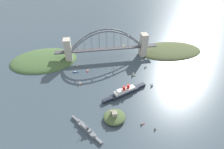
{
  "coord_description": "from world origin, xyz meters",
  "views": [
    {
      "loc": [
        45.73,
        369.97,
        227.28
      ],
      "look_at": [
        0.0,
        80.39,
        8.0
      ],
      "focal_mm": 28.05,
      "sensor_mm": 36.0,
      "label": 1
    }
  ],
  "objects_px": {
    "ocean_liner": "(125,92)",
    "small_boat_6": "(133,74)",
    "small_boat_1": "(142,123)",
    "small_boat_10": "(77,66)",
    "small_boat_9": "(75,72)",
    "small_boat_2": "(88,71)",
    "small_boat_7": "(146,66)",
    "fort_island_mid_harbor": "(114,117)",
    "small_boat_4": "(79,82)",
    "small_boat_3": "(107,76)",
    "naval_cruiser": "(86,129)",
    "small_boat_0": "(156,127)",
    "small_boat_5": "(152,84)",
    "harbor_arch_bridge": "(107,47)",
    "seaplane_taxiing_near_bridge": "(124,46)",
    "channel_marker_buoy": "(114,68)",
    "small_boat_8": "(142,60)"
  },
  "relations": [
    {
      "from": "ocean_liner",
      "to": "fort_island_mid_harbor",
      "type": "distance_m",
      "value": 62.18
    },
    {
      "from": "small_boat_7",
      "to": "fort_island_mid_harbor",
      "type": "bearing_deg",
      "value": 54.63
    },
    {
      "from": "small_boat_10",
      "to": "channel_marker_buoy",
      "type": "distance_m",
      "value": 84.49
    },
    {
      "from": "naval_cruiser",
      "to": "channel_marker_buoy",
      "type": "distance_m",
      "value": 169.23
    },
    {
      "from": "small_boat_1",
      "to": "fort_island_mid_harbor",
      "type": "bearing_deg",
      "value": -22.06
    },
    {
      "from": "small_boat_0",
      "to": "small_boat_5",
      "type": "xyz_separation_m",
      "value": [
        -28.79,
        -97.63,
        0.84
      ]
    },
    {
      "from": "seaplane_taxiing_near_bridge",
      "to": "small_boat_10",
      "type": "relative_size",
      "value": 0.7
    },
    {
      "from": "ocean_liner",
      "to": "small_boat_9",
      "type": "distance_m",
      "value": 126.01
    },
    {
      "from": "small_boat_7",
      "to": "small_boat_4",
      "type": "bearing_deg",
      "value": 13.38
    },
    {
      "from": "harbor_arch_bridge",
      "to": "fort_island_mid_harbor",
      "type": "distance_m",
      "value": 191.11
    },
    {
      "from": "small_boat_6",
      "to": "ocean_liner",
      "type": "bearing_deg",
      "value": 60.58
    },
    {
      "from": "harbor_arch_bridge",
      "to": "small_boat_7",
      "type": "xyz_separation_m",
      "value": [
        -81.47,
        55.65,
        -26.17
      ]
    },
    {
      "from": "harbor_arch_bridge",
      "to": "small_boat_10",
      "type": "bearing_deg",
      "value": 20.19
    },
    {
      "from": "small_boat_8",
      "to": "naval_cruiser",
      "type": "bearing_deg",
      "value": 51.31
    },
    {
      "from": "harbor_arch_bridge",
      "to": "seaplane_taxiing_near_bridge",
      "type": "relative_size",
      "value": 28.23
    },
    {
      "from": "small_boat_1",
      "to": "small_boat_2",
      "type": "bearing_deg",
      "value": -63.61
    },
    {
      "from": "small_boat_5",
      "to": "seaplane_taxiing_near_bridge",
      "type": "bearing_deg",
      "value": -83.31
    },
    {
      "from": "ocean_liner",
      "to": "small_boat_9",
      "type": "bearing_deg",
      "value": -42.39
    },
    {
      "from": "naval_cruiser",
      "to": "small_boat_4",
      "type": "bearing_deg",
      "value": -85.25
    },
    {
      "from": "small_boat_0",
      "to": "small_boat_1",
      "type": "height_order",
      "value": "small_boat_1"
    },
    {
      "from": "small_boat_1",
      "to": "small_boat_10",
      "type": "xyz_separation_m",
      "value": [
        101.47,
        -178.97,
        -2.39
      ]
    },
    {
      "from": "small_boat_3",
      "to": "small_boat_10",
      "type": "bearing_deg",
      "value": -36.84
    },
    {
      "from": "small_boat_2",
      "to": "small_boat_3",
      "type": "height_order",
      "value": "small_boat_3"
    },
    {
      "from": "small_boat_0",
      "to": "small_boat_6",
      "type": "distance_m",
      "value": 137.03
    },
    {
      "from": "small_boat_0",
      "to": "small_boat_9",
      "type": "height_order",
      "value": "small_boat_0"
    },
    {
      "from": "small_boat_4",
      "to": "seaplane_taxiing_near_bridge",
      "type": "bearing_deg",
      "value": -130.09
    },
    {
      "from": "naval_cruiser",
      "to": "small_boat_7",
      "type": "xyz_separation_m",
      "value": [
        -140.13,
        -147.83,
        0.41
      ]
    },
    {
      "from": "seaplane_taxiing_near_bridge",
      "to": "small_boat_3",
      "type": "distance_m",
      "value": 143.22
    },
    {
      "from": "small_boat_5",
      "to": "small_boat_9",
      "type": "xyz_separation_m",
      "value": [
        151.58,
        -70.68,
        -3.09
      ]
    },
    {
      "from": "ocean_liner",
      "to": "small_boat_2",
      "type": "relative_size",
      "value": 7.45
    },
    {
      "from": "naval_cruiser",
      "to": "small_boat_8",
      "type": "distance_m",
      "value": 227.01
    },
    {
      "from": "small_boat_10",
      "to": "channel_marker_buoy",
      "type": "xyz_separation_m",
      "value": [
        -81.77,
        21.29,
        0.31
      ]
    },
    {
      "from": "seaplane_taxiing_near_bridge",
      "to": "small_boat_9",
      "type": "relative_size",
      "value": 0.68
    },
    {
      "from": "small_boat_2",
      "to": "small_boat_7",
      "type": "bearing_deg",
      "value": 176.89
    },
    {
      "from": "small_boat_7",
      "to": "small_boat_3",
      "type": "bearing_deg",
      "value": 11.4
    },
    {
      "from": "ocean_liner",
      "to": "small_boat_6",
      "type": "height_order",
      "value": "ocean_liner"
    },
    {
      "from": "small_boat_3",
      "to": "small_boat_10",
      "type": "xyz_separation_m",
      "value": [
        63.02,
        -47.22,
        -0.06
      ]
    },
    {
      "from": "small_boat_2",
      "to": "small_boat_5",
      "type": "height_order",
      "value": "small_boat_5"
    },
    {
      "from": "ocean_liner",
      "to": "small_boat_8",
      "type": "relative_size",
      "value": 10.68
    },
    {
      "from": "fort_island_mid_harbor",
      "to": "small_boat_4",
      "type": "distance_m",
      "value": 112.13
    },
    {
      "from": "small_boat_0",
      "to": "small_boat_5",
      "type": "relative_size",
      "value": 0.81
    },
    {
      "from": "small_boat_1",
      "to": "small_boat_8",
      "type": "relative_size",
      "value": 0.81
    },
    {
      "from": "seaplane_taxiing_near_bridge",
      "to": "small_boat_6",
      "type": "xyz_separation_m",
      "value": [
        7.94,
        134.41,
        3.25
      ]
    },
    {
      "from": "harbor_arch_bridge",
      "to": "naval_cruiser",
      "type": "height_order",
      "value": "harbor_arch_bridge"
    },
    {
      "from": "small_boat_5",
      "to": "small_boat_7",
      "type": "height_order",
      "value": "small_boat_5"
    },
    {
      "from": "seaplane_taxiing_near_bridge",
      "to": "small_boat_0",
      "type": "height_order",
      "value": "small_boat_0"
    },
    {
      "from": "ocean_liner",
      "to": "small_boat_1",
      "type": "relative_size",
      "value": 13.26
    },
    {
      "from": "seaplane_taxiing_near_bridge",
      "to": "small_boat_9",
      "type": "xyz_separation_m",
      "value": [
        131.18,
        103.11,
        -1.02
      ]
    },
    {
      "from": "small_boat_8",
      "to": "small_boat_9",
      "type": "bearing_deg",
      "value": 8.16
    },
    {
      "from": "naval_cruiser",
      "to": "small_boat_9",
      "type": "relative_size",
      "value": 4.55
    }
  ]
}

